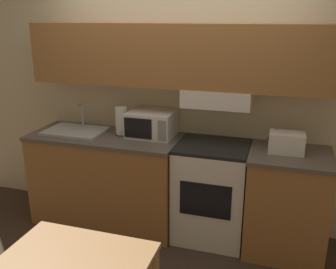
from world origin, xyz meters
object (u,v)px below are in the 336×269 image
(stove_range, at_px, (211,192))
(sink_basin, at_px, (75,130))
(microwave, at_px, (152,124))
(toaster, at_px, (287,142))
(paper_towel_roll, at_px, (121,121))

(stove_range, distance_m, sink_basin, 1.48)
(microwave, relative_size, sink_basin, 0.74)
(microwave, bearing_deg, sink_basin, -171.64)
(toaster, bearing_deg, paper_towel_roll, 178.30)
(microwave, xyz_separation_m, paper_towel_roll, (-0.30, -0.05, 0.02))
(microwave, height_order, toaster, microwave)
(microwave, distance_m, sink_basin, 0.79)
(sink_basin, height_order, paper_towel_roll, paper_towel_roll)
(microwave, distance_m, paper_towel_roll, 0.30)
(sink_basin, xyz_separation_m, paper_towel_roll, (0.48, 0.07, 0.12))
(sink_basin, bearing_deg, microwave, 8.36)
(stove_range, distance_m, paper_towel_roll, 1.11)
(toaster, height_order, sink_basin, sink_basin)
(microwave, relative_size, toaster, 1.42)
(paper_towel_roll, bearing_deg, toaster, -1.70)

